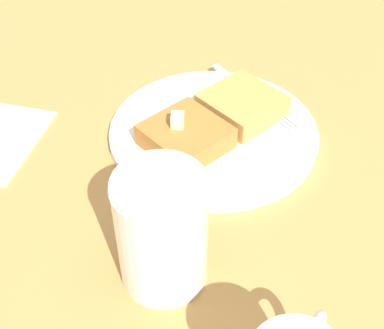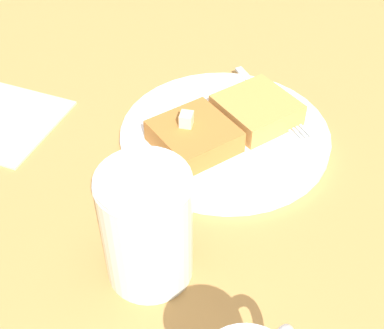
# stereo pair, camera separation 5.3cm
# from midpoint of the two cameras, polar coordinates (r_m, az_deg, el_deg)

# --- Properties ---
(table_surface) EXTENTS (1.28, 1.28, 0.02)m
(table_surface) POSITION_cam_midpoint_polar(r_m,az_deg,el_deg) (0.63, 6.78, 0.95)
(table_surface) COLOR #B18144
(table_surface) RESTS_ON ground
(plate) EXTENTS (0.24, 0.24, 0.01)m
(plate) POSITION_cam_midpoint_polar(r_m,az_deg,el_deg) (0.62, 5.93, 3.09)
(plate) COLOR white
(plate) RESTS_ON table_surface
(toast_slice_left) EXTENTS (0.10, 0.10, 0.03)m
(toast_slice_left) POSITION_cam_midpoint_polar(r_m,az_deg,el_deg) (0.59, 2.76, 2.91)
(toast_slice_left) COLOR #A96B2E
(toast_slice_left) RESTS_ON plate
(toast_slice_middle) EXTENTS (0.10, 0.10, 0.03)m
(toast_slice_middle) POSITION_cam_midpoint_polar(r_m,az_deg,el_deg) (0.64, 9.12, 5.74)
(toast_slice_middle) COLOR #C88F46
(toast_slice_middle) RESTS_ON plate
(butter_pat_primary) EXTENTS (0.02, 0.02, 0.02)m
(butter_pat_primary) POSITION_cam_midpoint_polar(r_m,az_deg,el_deg) (0.58, 2.00, 4.73)
(butter_pat_primary) COLOR beige
(butter_pat_primary) RESTS_ON toast_slice_left
(fork) EXTENTS (0.09, 0.15, 0.00)m
(fork) POSITION_cam_midpoint_polar(r_m,az_deg,el_deg) (0.67, 10.93, 6.11)
(fork) COLOR silver
(fork) RESTS_ON plate
(syrup_jar) EXTENTS (0.08, 0.08, 0.12)m
(syrup_jar) POSITION_cam_midpoint_polar(r_m,az_deg,el_deg) (0.46, -1.50, -7.43)
(syrup_jar) COLOR #582508
(syrup_jar) RESTS_ON table_surface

